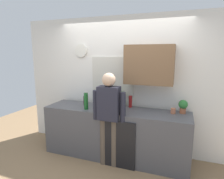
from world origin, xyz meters
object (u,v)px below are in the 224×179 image
bottle_amber_beer (98,103)px  potted_plant (183,106)px  bottle_red_vinegar (130,101)px  bottle_green_wine (86,101)px  person_at_sink (109,112)px  bottle_clear_soda (121,99)px  bottle_dark_sauce (85,101)px  coffee_maker (103,98)px  cup_terracotta_mug (173,111)px  mixing_bowl (111,109)px

bottle_amber_beer → potted_plant: 1.46m
bottle_amber_beer → bottle_red_vinegar: bottle_amber_beer is taller
bottle_green_wine → person_at_sink: (0.49, -0.14, -0.11)m
bottle_red_vinegar → bottle_clear_soda: bearing=-178.6°
bottle_clear_soda → bottle_red_vinegar: 0.18m
bottle_amber_beer → person_at_sink: 0.35m
bottle_amber_beer → bottle_dark_sauce: bearing=153.9°
bottle_red_vinegar → person_at_sink: bearing=-112.5°
bottle_green_wine → bottle_red_vinegar: (0.72, 0.40, -0.04)m
coffee_maker → bottle_clear_soda: size_ratio=1.18×
bottle_green_wine → potted_plant: (1.64, 0.34, -0.02)m
person_at_sink → coffee_maker: bearing=117.8°
coffee_maker → cup_terracotta_mug: 1.31m
bottle_green_wine → bottle_red_vinegar: bearing=29.0°
bottle_amber_beer → person_at_sink: size_ratio=0.14×
bottle_green_wine → potted_plant: size_ratio=1.30×
bottle_dark_sauce → potted_plant: (1.79, 0.11, 0.04)m
mixing_bowl → potted_plant: size_ratio=0.96×
cup_terracotta_mug → potted_plant: size_ratio=0.40×
bottle_dark_sauce → mixing_bowl: bottle_dark_sauce is taller
bottle_clear_soda → cup_terracotta_mug: size_ratio=3.04×
bottle_clear_soda → person_at_sink: person_at_sink is taller
coffee_maker → bottle_amber_beer: coffee_maker is taller
bottle_green_wine → bottle_red_vinegar: size_ratio=1.36×
bottle_clear_soda → cup_terracotta_mug: (0.95, -0.13, -0.09)m
coffee_maker → bottle_dark_sauce: size_ratio=1.83×
bottle_dark_sauce → bottle_clear_soda: (0.69, 0.16, 0.05)m
bottle_red_vinegar → mixing_bowl: bottle_red_vinegar is taller
bottle_dark_sauce → coffee_maker: bearing=16.3°
bottle_amber_beer → mixing_bowl: (0.25, -0.01, -0.08)m
bottle_clear_soda → bottle_red_vinegar: (0.18, 0.00, -0.03)m
mixing_bowl → potted_plant: (1.18, 0.29, 0.09)m
coffee_maker → bottle_green_wine: bearing=-119.0°
bottle_amber_beer → bottle_green_wine: 0.22m
bottle_green_wine → bottle_red_vinegar: 0.82m
person_at_sink → bottle_green_wine: bearing=158.5°
cup_terracotta_mug → person_at_sink: 1.08m
bottle_clear_soda → potted_plant: size_ratio=1.22×
bottle_red_vinegar → coffee_maker: bearing=-172.7°
bottle_dark_sauce → mixing_bowl: (0.61, -0.18, -0.05)m
bottle_dark_sauce → person_at_sink: 0.75m
coffee_maker → bottle_red_vinegar: bearing=7.3°
bottle_dark_sauce → bottle_green_wine: size_ratio=0.60×
bottle_clear_soda → mixing_bowl: bearing=-103.5°
bottle_green_wine → person_at_sink: size_ratio=0.19×
cup_terracotta_mug → potted_plant: (0.15, 0.07, 0.09)m
bottle_amber_beer → cup_terracotta_mug: size_ratio=2.50×
bottle_dark_sauce → bottle_red_vinegar: bearing=10.8°
person_at_sink → bottle_clear_soda: bearing=79.4°
potted_plant → mixing_bowl: bearing=-166.2°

